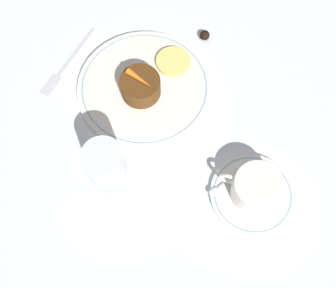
{
  "coord_description": "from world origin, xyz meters",
  "views": [
    {
      "loc": [
        -0.17,
        0.34,
        0.71
      ],
      "look_at": [
        -0.08,
        0.08,
        0.04
      ],
      "focal_mm": 42.0,
      "sensor_mm": 36.0,
      "label": 1
    }
  ],
  "objects_px": {
    "dinner_plate": "(145,87)",
    "wine_glass": "(105,165)",
    "dessert_cake": "(140,86)",
    "coffee_cup": "(257,188)",
    "fork": "(64,68)"
  },
  "relations": [
    {
      "from": "dinner_plate",
      "to": "wine_glass",
      "type": "height_order",
      "value": "wine_glass"
    },
    {
      "from": "dinner_plate",
      "to": "dessert_cake",
      "type": "height_order",
      "value": "dessert_cake"
    },
    {
      "from": "coffee_cup",
      "to": "fork",
      "type": "distance_m",
      "value": 0.47
    },
    {
      "from": "coffee_cup",
      "to": "wine_glass",
      "type": "bearing_deg",
      "value": 11.95
    },
    {
      "from": "coffee_cup",
      "to": "fork",
      "type": "height_order",
      "value": "coffee_cup"
    },
    {
      "from": "dessert_cake",
      "to": "dinner_plate",
      "type": "bearing_deg",
      "value": -95.66
    },
    {
      "from": "dinner_plate",
      "to": "dessert_cake",
      "type": "bearing_deg",
      "value": 84.34
    },
    {
      "from": "coffee_cup",
      "to": "fork",
      "type": "xyz_separation_m",
      "value": [
        0.44,
        -0.14,
        -0.04
      ]
    },
    {
      "from": "dinner_plate",
      "to": "fork",
      "type": "height_order",
      "value": "dinner_plate"
    },
    {
      "from": "fork",
      "to": "dessert_cake",
      "type": "relative_size",
      "value": 2.41
    },
    {
      "from": "fork",
      "to": "coffee_cup",
      "type": "bearing_deg",
      "value": 162.57
    },
    {
      "from": "dinner_plate",
      "to": "coffee_cup",
      "type": "relative_size",
      "value": 2.41
    },
    {
      "from": "dinner_plate",
      "to": "fork",
      "type": "bearing_deg",
      "value": 2.03
    },
    {
      "from": "dessert_cake",
      "to": "coffee_cup",
      "type": "bearing_deg",
      "value": 153.85
    },
    {
      "from": "dessert_cake",
      "to": "fork",
      "type": "bearing_deg",
      "value": -2.83
    }
  ]
}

